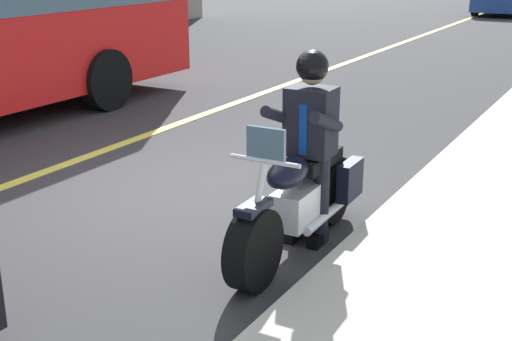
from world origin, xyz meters
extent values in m
plane|color=#333335|center=(0.00, 0.00, 0.00)|extent=(80.00, 80.00, 0.00)
cube|color=#E5DB4C|center=(0.00, -2.00, 0.01)|extent=(60.00, 0.16, 0.01)
cylinder|color=black|center=(1.49, 1.62, 0.33)|extent=(0.67, 0.22, 0.66)
cylinder|color=black|center=(-0.05, 1.57, 0.33)|extent=(0.67, 0.22, 0.66)
cube|color=silver|center=(0.69, 1.59, 0.42)|extent=(0.57, 0.30, 0.32)
ellipsoid|color=black|center=(0.89, 1.60, 0.78)|extent=(0.57, 0.30, 0.24)
cube|color=black|center=(0.34, 1.58, 0.74)|extent=(0.71, 0.30, 0.12)
cube|color=black|center=(-0.01, 1.79, 0.48)|extent=(0.40, 0.13, 0.36)
cube|color=black|center=(0.00, 1.35, 0.48)|extent=(0.40, 0.13, 0.36)
cylinder|color=silver|center=(1.47, 1.62, 0.60)|extent=(0.35, 0.06, 0.76)
cylinder|color=silver|center=(1.31, 1.61, 1.00)|extent=(0.05, 0.60, 0.04)
cube|color=black|center=(1.49, 1.62, 0.68)|extent=(0.36, 0.17, 0.06)
cylinder|color=silver|center=(0.39, 1.74, 0.26)|extent=(0.90, 0.11, 0.08)
cube|color=slate|center=(1.29, 1.61, 1.12)|extent=(0.05, 0.32, 0.28)
cylinder|color=black|center=(0.44, 1.70, 0.42)|extent=(0.14, 0.14, 0.84)
cube|color=black|center=(0.50, 1.70, 0.05)|extent=(0.26, 0.12, 0.10)
cylinder|color=black|center=(0.45, 1.46, 0.42)|extent=(0.14, 0.14, 0.84)
cube|color=black|center=(0.51, 1.46, 0.05)|extent=(0.26, 0.12, 0.10)
cube|color=black|center=(0.44, 1.58, 1.12)|extent=(0.33, 0.41, 0.60)
cube|color=navy|center=(0.60, 1.59, 1.08)|extent=(0.03, 0.07, 0.44)
cylinder|color=black|center=(0.62, 1.81, 1.18)|extent=(0.55, 0.12, 0.28)
cylinder|color=black|center=(0.63, 1.37, 1.18)|extent=(0.55, 0.12, 0.28)
sphere|color=tan|center=(0.44, 1.58, 1.55)|extent=(0.22, 0.22, 0.22)
sphere|color=black|center=(0.44, 1.58, 1.60)|extent=(0.28, 0.28, 0.28)
cylinder|color=black|center=(-2.64, -3.59, 0.50)|extent=(1.00, 0.30, 1.00)
cylinder|color=black|center=(-2.64, -5.99, 0.50)|extent=(1.00, 0.30, 1.00)
cube|color=navy|center=(-23.55, -1.23, 0.55)|extent=(4.60, 1.80, 0.70)
cylinder|color=black|center=(-22.10, -2.08, 0.32)|extent=(0.64, 0.22, 0.64)
cylinder|color=black|center=(-25.00, -2.08, 0.32)|extent=(0.64, 0.22, 0.64)
camera|label=1|loc=(5.65, 4.03, 2.56)|focal=47.64mm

